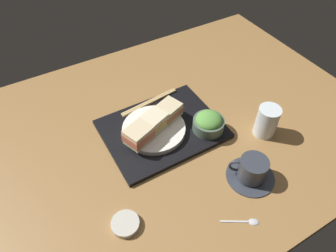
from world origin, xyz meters
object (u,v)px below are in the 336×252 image
drinking_glass (267,121)px  chopsticks_pair (149,102)px  small_sauce_dish (125,224)px  sandwich_middle (154,122)px  teaspoon (249,221)px  sandwich_far (139,135)px  sandwich_near (168,111)px  coffee_cup (252,170)px  sandwich_plate (154,130)px  salad_bowl (209,123)px

drinking_glass → chopsticks_pair: bearing=-48.6°
drinking_glass → small_sauce_dish: drinking_glass is taller
sandwich_middle → teaspoon: (-6.69, 39.03, -5.42)cm
small_sauce_dish → sandwich_far: bearing=-124.7°
sandwich_near → coffee_cup: bearing=107.4°
sandwich_near → sandwich_far: (13.11, 4.77, 0.30)cm
sandwich_middle → coffee_cup: 32.75cm
sandwich_plate → sandwich_near: (-6.55, -2.38, 3.26)cm
chopsticks_pair → small_sauce_dish: (26.39, 36.73, -1.00)cm
sandwich_middle → sandwich_far: size_ratio=1.04×
coffee_cup → teaspoon: 14.56cm
sandwich_far → coffee_cup: bearing=131.2°
sandwich_far → chopsticks_pair: sandwich_far is taller
sandwich_plate → drinking_glass: size_ratio=1.94×
sandwich_plate → sandwich_middle: (-0.00, 0.00, 3.44)cm
salad_bowl → sandwich_middle: bearing=-26.1°
sandwich_plate → drinking_glass: 35.94cm
sandwich_plate → small_sauce_dish: bearing=48.0°
chopsticks_pair → small_sauce_dish: chopsticks_pair is taller
small_sauce_dish → sandwich_middle: bearing=-132.0°
sandwich_near → sandwich_far: 13.95cm
chopsticks_pair → drinking_glass: size_ratio=2.14×
sandwich_middle → chopsticks_pair: sandwich_middle is taller
salad_bowl → small_sauce_dish: size_ratio=1.38×
sandwich_plate → coffee_cup: 32.67cm
teaspoon → drinking_glass: bearing=-138.5°
small_sauce_dish → teaspoon: (-28.07, 15.25, -0.44)cm
sandwich_plate → teaspoon: sandwich_plate is taller
sandwich_near → teaspoon: bearing=90.2°
small_sauce_dish → teaspoon: size_ratio=0.79×
sandwich_far → salad_bowl: size_ratio=0.97×
sandwich_middle → salad_bowl: bearing=153.9°
sandwich_plate → coffee_cup: (-16.17, 28.37, 0.97)cm
salad_bowl → teaspoon: 32.85cm
sandwich_near → teaspoon: sandwich_near is taller
chopsticks_pair → small_sauce_dish: size_ratio=3.05×
sandwich_near → small_sauce_dish: bearing=43.1°
teaspoon → sandwich_near: bearing=-89.8°
small_sauce_dish → salad_bowl: bearing=-156.6°
sandwich_plate → sandwich_far: 7.83cm
sandwich_near → sandwich_far: size_ratio=1.01×
sandwich_plate → small_sauce_dish: 32.01cm
teaspoon → sandwich_middle: bearing=-80.3°
sandwich_near → drinking_glass: 31.63cm
sandwich_middle → salad_bowl: 17.55cm
sandwich_plate → sandwich_far: bearing=20.0°
coffee_cup → sandwich_far: bearing=-48.8°
sandwich_far → small_sauce_dish: 26.52cm
chopsticks_pair → drinking_glass: (-26.47, 30.05, 3.47)cm
sandwich_near → sandwich_middle: 6.98cm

